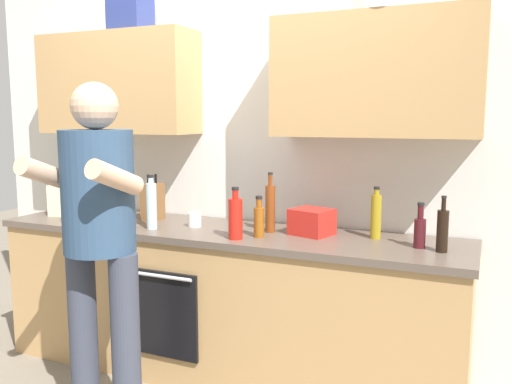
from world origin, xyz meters
TOP-DOWN VIEW (x-y plane):
  - ground_plane at (0.00, 0.00)m, footprint 12.00×12.00m
  - back_wall_unit at (0.00, 0.28)m, footprint 4.00×0.39m
  - counter at (-0.00, -0.00)m, footprint 2.84×0.67m
  - person_standing at (-0.25, -0.77)m, footprint 0.49×0.45m
  - bottle_water at (-0.38, -0.16)m, footprint 0.06×0.06m
  - bottle_wine at (1.13, 0.00)m, footprint 0.06×0.06m
  - bottle_juice at (-0.98, -0.19)m, footprint 0.07×0.07m
  - bottle_hotsauce at (0.19, -0.20)m, footprint 0.08×0.08m
  - bottle_syrup at (0.29, -0.10)m, footprint 0.06×0.06m
  - bottle_vinegar at (0.30, 0.04)m, footprint 0.06×0.06m
  - bottle_soy at (1.24, -0.04)m, footprint 0.06×0.06m
  - bottle_oil at (0.88, 0.12)m, footprint 0.06×0.06m
  - cup_coffee at (-0.18, -0.00)m, footprint 0.08×0.08m
  - cup_tea at (-0.82, -0.13)m, footprint 0.08×0.08m
  - knife_block at (-0.54, 0.08)m, footprint 0.10×0.14m
  - grocery_bag_crisps at (0.54, 0.08)m, footprint 0.26×0.24m
  - grocery_bag_rice at (-1.15, -0.01)m, footprint 0.26×0.18m

SIDE VIEW (x-z plane):
  - ground_plane at x=0.00m, z-range 0.00..0.00m
  - counter at x=0.00m, z-range 0.00..0.90m
  - cup_coffee at x=-0.18m, z-range 0.90..0.98m
  - cup_tea at x=-0.82m, z-range 0.90..1.00m
  - grocery_bag_crisps at x=0.54m, z-range 0.90..1.05m
  - bottle_juice at x=-0.98m, z-range 0.88..1.09m
  - bottle_wine at x=1.13m, z-range 0.87..1.11m
  - bottle_syrup at x=0.29m, z-range 0.88..1.11m
  - grocery_bag_rice at x=-1.15m, z-range 0.90..1.11m
  - bottle_soy at x=1.24m, z-range 0.87..1.15m
  - bottle_hotsauce at x=0.19m, z-range 0.88..1.16m
  - knife_block at x=-0.54m, z-range 0.87..1.17m
  - person_standing at x=-0.25m, z-range 0.16..1.88m
  - bottle_oil at x=0.88m, z-range 0.88..1.17m
  - bottle_vinegar at x=0.30m, z-range 0.87..1.22m
  - bottle_water at x=-0.38m, z-range 0.88..1.21m
  - back_wall_unit at x=0.00m, z-range 0.24..2.74m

